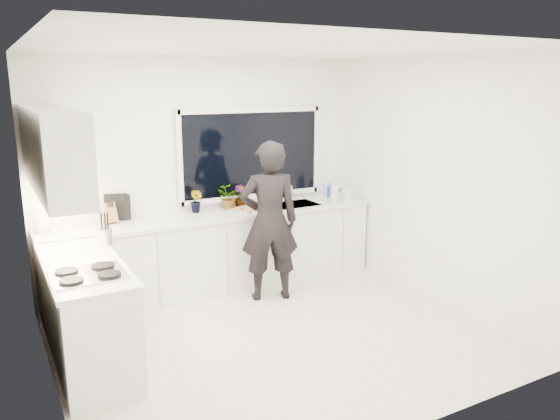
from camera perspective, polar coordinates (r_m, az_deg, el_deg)
floor at (r=5.45m, az=-0.40°, el=-13.14°), size 4.00×3.50×0.02m
wall_back at (r=6.57m, az=-7.79°, el=3.82°), size 4.00×0.02×2.70m
wall_left at (r=4.43m, az=-23.93°, el=-1.77°), size 0.02×3.50×2.70m
wall_right at (r=6.19m, az=16.16°, el=2.85°), size 0.02×3.50×2.70m
ceiling at (r=4.89m, az=-0.46°, el=16.74°), size 4.00×3.50×0.02m
window at (r=6.75m, az=-2.96°, el=5.89°), size 1.80×0.02×1.00m
base_cabinets_back at (r=6.50m, az=-6.55°, el=-4.50°), size 3.92×0.58×0.88m
base_cabinets_left at (r=5.08m, az=-19.48°, el=-10.37°), size 0.58×1.60×0.88m
countertop_back at (r=6.37m, az=-6.62°, el=-0.58°), size 3.94×0.62×0.04m
countertop_left at (r=4.92m, az=-19.89°, el=-5.44°), size 0.62×1.60×0.04m
upper_cabinets at (r=5.05m, az=-22.74°, el=5.84°), size 0.34×2.10×0.70m
sink at (r=6.84m, az=1.51°, el=0.21°), size 0.58×0.42×0.14m
faucet at (r=6.97m, az=0.69°, el=1.81°), size 0.03×0.03×0.22m
stovetop at (r=4.58m, az=-19.45°, el=-6.33°), size 0.56×0.48×0.03m
person at (r=6.06m, az=-1.12°, el=-1.20°), size 0.76×0.61×1.80m
pizza_tray at (r=6.52m, az=-2.94°, el=0.13°), size 0.52×0.45×0.03m
pizza at (r=6.51m, az=-2.94°, el=0.28°), size 0.47×0.40×0.01m
watering_can at (r=7.30m, az=5.45°, el=1.91°), size 0.15×0.15×0.13m
paper_towel_roll at (r=6.02m, az=-23.58°, el=-0.96°), size 0.14×0.14×0.26m
knife_block at (r=6.15m, az=-17.41°, el=-0.36°), size 0.15×0.13×0.22m
utensil_crock at (r=5.37m, az=-17.78°, el=-2.65°), size 0.17×0.17×0.16m
picture_frame_large at (r=6.27m, az=-16.34°, el=0.24°), size 0.22×0.07×0.28m
picture_frame_small at (r=6.26m, az=-16.73°, el=0.29°), size 0.25×0.07×0.30m
herb_plants at (r=6.59m, az=-5.05°, el=1.35°), size 1.19×0.32×0.28m
soap_bottles at (r=6.97m, az=6.14°, el=1.98°), size 0.36×0.16×0.31m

